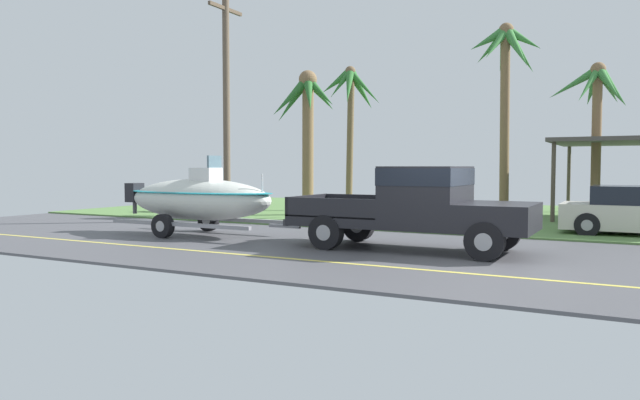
# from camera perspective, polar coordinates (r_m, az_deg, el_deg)

# --- Properties ---
(ground) EXTENTS (36.00, 22.00, 0.11)m
(ground) POSITION_cam_1_polar(r_m,az_deg,el_deg) (21.10, 18.79, -2.19)
(ground) COLOR #4C4C51
(pickup_truck_towing) EXTENTS (5.72, 2.12, 1.91)m
(pickup_truck_towing) POSITION_cam_1_polar(r_m,az_deg,el_deg) (13.75, 9.98, -0.38)
(pickup_truck_towing) COLOR black
(pickup_truck_towing) RESTS_ON ground
(boat_on_trailer) EXTENTS (5.83, 2.15, 2.21)m
(boat_on_trailer) POSITION_cam_1_polar(r_m,az_deg,el_deg) (16.93, -11.49, 0.11)
(boat_on_trailer) COLOR gray
(boat_on_trailer) RESTS_ON ground
(palm_tree_near_left) EXTENTS (2.66, 2.66, 7.13)m
(palm_tree_near_left) POSITION_cam_1_polar(r_m,az_deg,el_deg) (23.27, 17.29, 11.89)
(palm_tree_near_left) COLOR brown
(palm_tree_near_left) RESTS_ON ground
(palm_tree_near_right) EXTENTS (2.77, 2.65, 5.50)m
(palm_tree_near_right) POSITION_cam_1_polar(r_m,az_deg,el_deg) (22.93, 24.94, 8.52)
(palm_tree_near_right) COLOR brown
(palm_tree_near_right) RESTS_ON ground
(palm_tree_mid) EXTENTS (2.76, 2.63, 5.59)m
(palm_tree_mid) POSITION_cam_1_polar(r_m,az_deg,el_deg) (23.13, -1.28, 8.41)
(palm_tree_mid) COLOR brown
(palm_tree_mid) RESTS_ON ground
(palm_tree_far_left) EXTENTS (2.84, 2.77, 6.19)m
(palm_tree_far_left) POSITION_cam_1_polar(r_m,az_deg,el_deg) (25.91, 2.96, 9.50)
(palm_tree_far_left) COLOR brown
(palm_tree_far_left) RESTS_ON ground
(utility_pole) EXTENTS (0.24, 1.80, 7.94)m
(utility_pole) POSITION_cam_1_polar(r_m,az_deg,el_deg) (21.27, -8.91, 9.14)
(utility_pole) COLOR brown
(utility_pole) RESTS_ON ground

